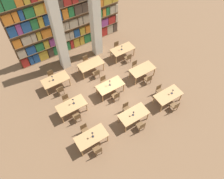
% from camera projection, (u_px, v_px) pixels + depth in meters
% --- Properties ---
extents(ground_plane, '(40.00, 40.00, 0.00)m').
position_uv_depth(ground_plane, '(110.00, 93.00, 14.81)').
color(ground_plane, brown).
extents(bookshelf_bank, '(8.50, 0.35, 5.50)m').
position_uv_depth(bookshelf_bank, '(68.00, 18.00, 15.55)').
color(bookshelf_bank, brown).
rests_on(bookshelf_bank, ground_plane).
extents(pillar_left, '(0.61, 0.61, 6.00)m').
position_uv_depth(pillar_left, '(58.00, 33.00, 14.08)').
color(pillar_left, beige).
rests_on(pillar_left, ground_plane).
extents(pillar_center, '(0.61, 0.61, 6.00)m').
position_uv_depth(pillar_center, '(95.00, 19.00, 15.00)').
color(pillar_center, beige).
rests_on(pillar_center, ground_plane).
extents(reading_table_0, '(1.80, 0.92, 0.77)m').
position_uv_depth(reading_table_0, '(91.00, 137.00, 12.07)').
color(reading_table_0, tan).
rests_on(reading_table_0, ground_plane).
extents(chair_0, '(0.42, 0.40, 0.86)m').
position_uv_depth(chair_0, '(98.00, 150.00, 11.84)').
color(chair_0, brown).
rests_on(chair_0, ground_plane).
extents(chair_1, '(0.42, 0.40, 0.86)m').
position_uv_depth(chair_1, '(85.00, 129.00, 12.62)').
color(chair_1, brown).
rests_on(chair_1, ground_plane).
extents(desk_lamp_0, '(0.14, 0.14, 0.50)m').
position_uv_depth(desk_lamp_0, '(92.00, 134.00, 11.74)').
color(desk_lamp_0, '#232328').
rests_on(desk_lamp_0, reading_table_0).
extents(reading_table_1, '(1.80, 0.92, 0.77)m').
position_uv_depth(reading_table_1, '(134.00, 115.00, 12.97)').
color(reading_table_1, tan).
rests_on(reading_table_1, ground_plane).
extents(chair_2, '(0.42, 0.40, 0.86)m').
position_uv_depth(chair_2, '(141.00, 126.00, 12.76)').
color(chair_2, brown).
rests_on(chair_2, ground_plane).
extents(chair_3, '(0.42, 0.40, 0.86)m').
position_uv_depth(chair_3, '(126.00, 108.00, 13.54)').
color(chair_3, brown).
rests_on(chair_3, ground_plane).
extents(desk_lamp_1, '(0.14, 0.14, 0.39)m').
position_uv_depth(desk_lamp_1, '(134.00, 113.00, 12.66)').
color(desk_lamp_1, '#232328').
rests_on(desk_lamp_1, reading_table_1).
extents(reading_table_2, '(1.80, 0.92, 0.77)m').
position_uv_depth(reading_table_2, '(168.00, 95.00, 13.86)').
color(reading_table_2, tan).
rests_on(reading_table_2, ground_plane).
extents(chair_4, '(0.42, 0.40, 0.86)m').
position_uv_depth(chair_4, '(175.00, 106.00, 13.63)').
color(chair_4, brown).
rests_on(chair_4, ground_plane).
extents(chair_5, '(0.42, 0.40, 0.86)m').
position_uv_depth(chair_5, '(159.00, 90.00, 14.40)').
color(chair_5, brown).
rests_on(chair_5, ground_plane).
extents(desk_lamp_2, '(0.14, 0.14, 0.40)m').
position_uv_depth(desk_lamp_2, '(173.00, 91.00, 13.64)').
color(desk_lamp_2, '#232328').
rests_on(desk_lamp_2, reading_table_2).
extents(reading_table_3, '(1.80, 0.92, 0.77)m').
position_uv_depth(reading_table_3, '(71.00, 106.00, 13.36)').
color(reading_table_3, tan).
rests_on(reading_table_3, ground_plane).
extents(chair_6, '(0.42, 0.40, 0.86)m').
position_uv_depth(chair_6, '(77.00, 117.00, 13.14)').
color(chair_6, brown).
rests_on(chair_6, ground_plane).
extents(chair_7, '(0.42, 0.40, 0.86)m').
position_uv_depth(chair_7, '(66.00, 100.00, 13.91)').
color(chair_7, brown).
rests_on(chair_7, ground_plane).
extents(desk_lamp_3, '(0.14, 0.14, 0.47)m').
position_uv_depth(desk_lamp_3, '(73.00, 100.00, 13.12)').
color(desk_lamp_3, '#232328').
rests_on(desk_lamp_3, reading_table_3).
extents(reading_table_4, '(1.80, 0.92, 0.77)m').
position_uv_depth(reading_table_4, '(110.00, 86.00, 14.33)').
color(reading_table_4, tan).
rests_on(reading_table_4, ground_plane).
extents(chair_8, '(0.42, 0.40, 0.86)m').
position_uv_depth(chair_8, '(116.00, 96.00, 14.10)').
color(chair_8, brown).
rests_on(chair_8, ground_plane).
extents(chair_9, '(0.42, 0.40, 0.86)m').
position_uv_depth(chair_9, '(104.00, 81.00, 14.88)').
color(chair_9, brown).
rests_on(chair_9, ground_plane).
extents(desk_lamp_4, '(0.14, 0.14, 0.47)m').
position_uv_depth(desk_lamp_4, '(110.00, 82.00, 14.03)').
color(desk_lamp_4, '#232328').
rests_on(desk_lamp_4, reading_table_4).
extents(reading_table_5, '(1.80, 0.92, 0.77)m').
position_uv_depth(reading_table_5, '(142.00, 70.00, 15.23)').
color(reading_table_5, tan).
rests_on(reading_table_5, ground_plane).
extents(chair_10, '(0.42, 0.40, 0.86)m').
position_uv_depth(chair_10, '(148.00, 79.00, 15.00)').
color(chair_10, brown).
rests_on(chair_10, ground_plane).
extents(chair_11, '(0.42, 0.40, 0.86)m').
position_uv_depth(chair_11, '(135.00, 66.00, 15.77)').
color(chair_11, brown).
rests_on(chair_11, ground_plane).
extents(reading_table_6, '(1.80, 0.92, 0.77)m').
position_uv_depth(reading_table_6, '(56.00, 80.00, 14.64)').
color(reading_table_6, tan).
rests_on(reading_table_6, ground_plane).
extents(chair_12, '(0.42, 0.40, 0.86)m').
position_uv_depth(chair_12, '(60.00, 90.00, 14.41)').
color(chair_12, brown).
rests_on(chair_12, ground_plane).
extents(chair_13, '(0.42, 0.40, 0.86)m').
position_uv_depth(chair_13, '(51.00, 76.00, 15.18)').
color(chair_13, brown).
rests_on(chair_13, ground_plane).
extents(desk_lamp_5, '(0.14, 0.14, 0.43)m').
position_uv_depth(desk_lamp_5, '(52.00, 77.00, 14.31)').
color(desk_lamp_5, '#232328').
rests_on(desk_lamp_5, reading_table_6).
extents(reading_table_7, '(1.80, 0.92, 0.77)m').
position_uv_depth(reading_table_7, '(91.00, 65.00, 15.54)').
color(reading_table_7, tan).
rests_on(reading_table_7, ground_plane).
extents(chair_14, '(0.42, 0.40, 0.86)m').
position_uv_depth(chair_14, '(96.00, 73.00, 15.32)').
color(chair_14, brown).
rests_on(chair_14, ground_plane).
extents(chair_15, '(0.42, 0.40, 0.86)m').
position_uv_depth(chair_15, '(86.00, 61.00, 16.10)').
color(chair_15, brown).
rests_on(chair_15, ground_plane).
extents(reading_table_8, '(1.80, 0.92, 0.77)m').
position_uv_depth(reading_table_8, '(123.00, 50.00, 16.51)').
color(reading_table_8, tan).
rests_on(reading_table_8, ground_plane).
extents(chair_16, '(0.42, 0.40, 0.86)m').
position_uv_depth(chair_16, '(128.00, 58.00, 16.29)').
color(chair_16, brown).
rests_on(chair_16, ground_plane).
extents(chair_17, '(0.42, 0.40, 0.86)m').
position_uv_depth(chair_17, '(117.00, 46.00, 17.07)').
color(chair_17, brown).
rests_on(chair_17, ground_plane).
extents(desk_lamp_6, '(0.14, 0.14, 0.41)m').
position_uv_depth(desk_lamp_6, '(122.00, 47.00, 16.19)').
color(desk_lamp_6, '#232328').
rests_on(desk_lamp_6, reading_table_8).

